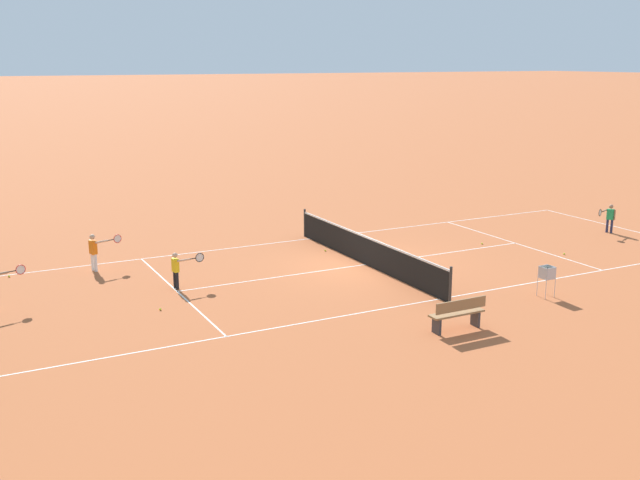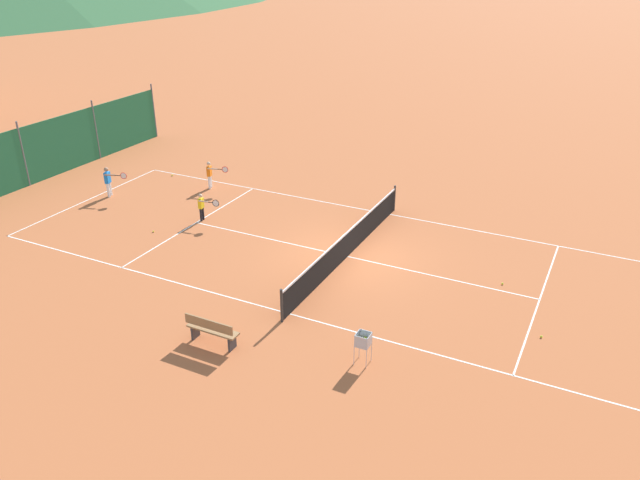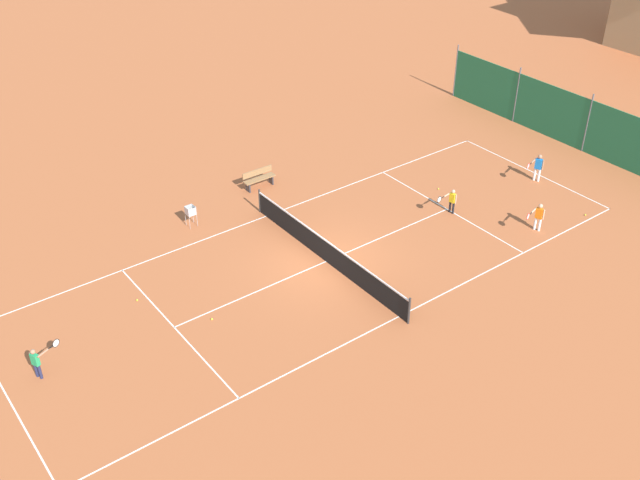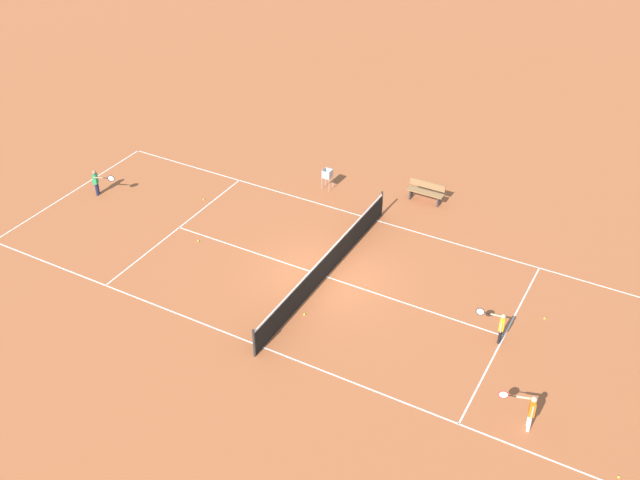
# 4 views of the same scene
# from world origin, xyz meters

# --- Properties ---
(ground_plane) EXTENTS (600.00, 600.00, 0.00)m
(ground_plane) POSITION_xyz_m (0.00, 0.00, 0.00)
(ground_plane) COLOR #B25B33
(court_line_markings) EXTENTS (8.25, 23.85, 0.01)m
(court_line_markings) POSITION_xyz_m (0.00, 0.00, 0.00)
(court_line_markings) COLOR white
(court_line_markings) RESTS_ON ground
(tennis_net) EXTENTS (9.18, 0.08, 1.06)m
(tennis_net) POSITION_xyz_m (0.00, 0.00, 0.50)
(tennis_net) COLOR #2D2D2D
(tennis_net) RESTS_ON ground
(player_near_service) EXTENTS (0.37, 0.96, 1.09)m
(player_near_service) POSITION_xyz_m (0.30, 6.27, 0.64)
(player_near_service) COLOR black
(player_near_service) RESTS_ON ground
(player_near_baseline) EXTENTS (0.39, 0.99, 1.12)m
(player_near_baseline) POSITION_xyz_m (-0.37, -10.77, 0.66)
(player_near_baseline) COLOR #23284C
(player_near_baseline) RESTS_ON ground
(player_far_service) EXTENTS (0.39, 1.05, 1.21)m
(player_far_service) POSITION_xyz_m (3.33, 8.05, 0.71)
(player_far_service) COLOR white
(player_far_service) RESTS_ON ground
(tennis_ball_far_corner) EXTENTS (0.07, 0.07, 0.07)m
(tennis_ball_far_corner) POSITION_xyz_m (2.16, 0.37, 0.03)
(tennis_ball_far_corner) COLOR #CCE033
(tennis_ball_far_corner) RESTS_ON ground
(tennis_ball_service_box) EXTENTS (0.07, 0.07, 0.07)m
(tennis_ball_service_box) POSITION_xyz_m (-2.07, -6.76, 0.03)
(tennis_ball_service_box) COLOR #CCE033
(tennis_ball_service_box) RESTS_ON ground
(tennis_ball_mid_court) EXTENTS (0.07, 0.07, 0.07)m
(tennis_ball_mid_court) POSITION_xyz_m (-1.43, 7.30, 0.03)
(tennis_ball_mid_court) COLOR #CCE033
(tennis_ball_mid_court) RESTS_ON ground
(tennis_ball_by_net_left) EXTENTS (0.07, 0.07, 0.07)m
(tennis_ball_by_net_left) POSITION_xyz_m (3.82, 10.61, 0.03)
(tennis_ball_by_net_left) COLOR #CCE033
(tennis_ball_by_net_left) RESTS_ON ground
(tennis_ball_near_corner) EXTENTS (0.07, 0.07, 0.07)m
(tennis_ball_near_corner) POSITION_xyz_m (0.42, -5.19, 0.03)
(tennis_ball_near_corner) COLOR #CCE033
(tennis_ball_near_corner) RESTS_ON ground
(ball_hopper) EXTENTS (0.36, 0.36, 0.89)m
(ball_hopper) POSITION_xyz_m (-5.30, -2.82, 0.66)
(ball_hopper) COLOR #B7B7BC
(ball_hopper) RESTS_ON ground
(courtside_bench) EXTENTS (0.36, 1.50, 0.84)m
(courtside_bench) POSITION_xyz_m (-6.34, 1.12, 0.45)
(courtside_bench) COLOR olive
(courtside_bench) RESTS_ON ground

